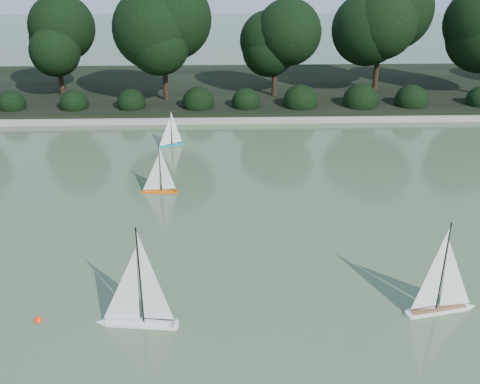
{
  "coord_description": "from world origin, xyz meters",
  "views": [
    {
      "loc": [
        -0.9,
        -8.35,
        5.49
      ],
      "look_at": [
        -0.58,
        1.93,
        0.7
      ],
      "focal_mm": 40.0,
      "sensor_mm": 36.0,
      "label": 1
    }
  ],
  "objects_px": {
    "sailboat_white_a": "(133,309)",
    "race_buoy": "(39,321)",
    "sailboat_teal": "(169,140)",
    "sailboat_orange": "(157,184)",
    "sailboat_white_b": "(446,297)"
  },
  "relations": [
    {
      "from": "race_buoy",
      "to": "sailboat_white_a",
      "type": "bearing_deg",
      "value": -4.87
    },
    {
      "from": "sailboat_white_b",
      "to": "sailboat_orange",
      "type": "relative_size",
      "value": 1.34
    },
    {
      "from": "sailboat_white_b",
      "to": "race_buoy",
      "type": "xyz_separation_m",
      "value": [
        -6.6,
        -0.06,
        -0.27
      ]
    },
    {
      "from": "sailboat_white_a",
      "to": "race_buoy",
      "type": "distance_m",
      "value": 1.59
    },
    {
      "from": "sailboat_orange",
      "to": "race_buoy",
      "type": "height_order",
      "value": "sailboat_orange"
    },
    {
      "from": "sailboat_white_a",
      "to": "sailboat_orange",
      "type": "bearing_deg",
      "value": 92.02
    },
    {
      "from": "sailboat_white_a",
      "to": "race_buoy",
      "type": "relative_size",
      "value": 13.02
    },
    {
      "from": "sailboat_white_b",
      "to": "sailboat_orange",
      "type": "distance_m",
      "value": 7.08
    },
    {
      "from": "sailboat_white_a",
      "to": "sailboat_teal",
      "type": "bearing_deg",
      "value": 91.21
    },
    {
      "from": "race_buoy",
      "to": "sailboat_teal",
      "type": "bearing_deg",
      "value": 80.34
    },
    {
      "from": "sailboat_white_a",
      "to": "sailboat_orange",
      "type": "xyz_separation_m",
      "value": [
        -0.18,
        4.98,
        -0.09
      ]
    },
    {
      "from": "sailboat_white_a",
      "to": "sailboat_white_b",
      "type": "bearing_deg",
      "value": 2.16
    },
    {
      "from": "sailboat_orange",
      "to": "race_buoy",
      "type": "xyz_separation_m",
      "value": [
        -1.38,
        -4.85,
        -0.21
      ]
    },
    {
      "from": "sailboat_white_a",
      "to": "sailboat_orange",
      "type": "height_order",
      "value": "sailboat_white_a"
    },
    {
      "from": "sailboat_teal",
      "to": "race_buoy",
      "type": "height_order",
      "value": "sailboat_teal"
    }
  ]
}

